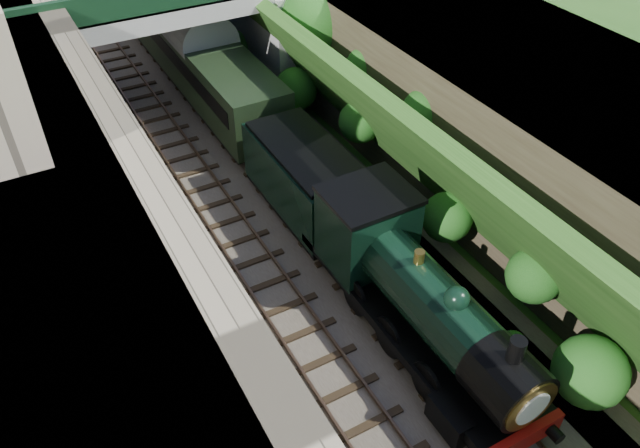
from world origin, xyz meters
The scene contains 11 objects.
trackbed centered at (0.00, 20.00, 0.10)m, with size 10.00×90.00×0.20m, color #473F38.
retaining_wall centered at (-5.50, 20.00, 3.50)m, with size 1.00×90.00×7.00m, color #756B56.
street_plateau_right centered at (9.50, 20.00, 3.12)m, with size 8.00×90.00×6.25m, color #262628.
embankment_slope centered at (4.98, 18.21, 2.74)m, with size 4.66×90.00×6.59m.
track_left centered at (-2.00, 20.00, 0.25)m, with size 2.50×90.00×0.20m.
track_right centered at (1.20, 20.00, 0.25)m, with size 2.50×90.00×0.20m.
road_bridge centered at (0.94, 24.00, 4.08)m, with size 16.00×6.40×7.25m.
tree centered at (5.91, 20.28, 4.65)m, with size 3.60×3.80×6.60m.
locomotive centered at (1.20, 5.50, 1.89)m, with size 3.10×10.22×3.83m.
tender centered at (1.20, 12.86, 1.62)m, with size 2.70×6.00×3.05m.
coach_front centered at (1.20, 25.46, 2.05)m, with size 2.90×18.00×3.70m.
Camera 1 is at (-7.93, -4.75, 16.09)m, focal length 35.00 mm.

